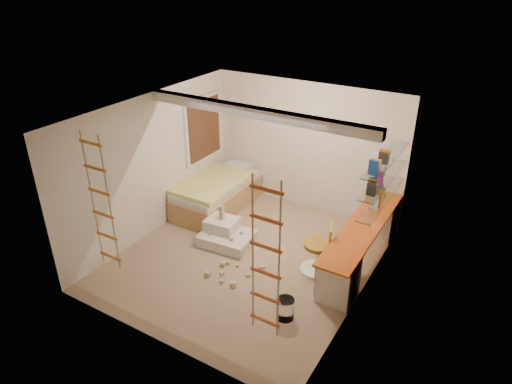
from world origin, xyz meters
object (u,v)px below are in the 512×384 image
Objects in this scene: bed at (217,193)px; play_platform at (226,234)px; desk at (362,243)px; swivel_chair at (319,255)px.

bed is 2.03× the size of play_platform.
desk is 3.22m from bed.
bed is at bearing 173.51° from desk.
desk is at bearing 49.17° from swivel_chair.
play_platform is (-1.81, -0.05, -0.17)m from swivel_chair.
desk is 2.85× the size of play_platform.
play_platform is at bearing -178.55° from swivel_chair.
bed is at bearing 131.47° from play_platform.
swivel_chair is (2.69, -0.95, 0.00)m from bed.
desk reaches higher than play_platform.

